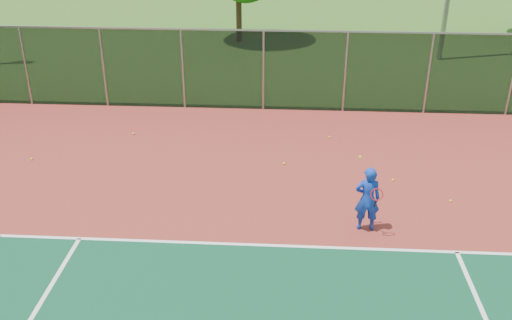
{
  "coord_description": "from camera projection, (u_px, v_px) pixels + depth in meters",
  "views": [
    {
      "loc": [
        -2.0,
        -8.26,
        7.84
      ],
      "look_at": [
        -2.83,
        5.0,
        1.3
      ],
      "focal_mm": 40.0,
      "sensor_mm": 36.0,
      "label": 1
    }
  ],
  "objects": [
    {
      "name": "court_apron",
      "position": [
        376.0,
        276.0,
        12.53
      ],
      "size": [
        30.0,
        20.0,
        0.02
      ],
      "primitive_type": "cube",
      "color": "maroon",
      "rests_on": "ground"
    },
    {
      "name": "fence_back",
      "position": [
        345.0,
        71.0,
        20.8
      ],
      "size": [
        30.0,
        0.06,
        3.03
      ],
      "color": "black",
      "rests_on": "court_apron"
    },
    {
      "name": "tennis_player",
      "position": [
        367.0,
        199.0,
        13.85
      ],
      "size": [
        0.62,
        0.62,
        1.97
      ],
      "color": "#1132A5",
      "rests_on": "court_apron"
    },
    {
      "name": "practice_ball_0",
      "position": [
        133.0,
        134.0,
        19.47
      ],
      "size": [
        0.07,
        0.07,
        0.07
      ],
      "primitive_type": "sphere",
      "color": "yellow",
      "rests_on": "court_apron"
    },
    {
      "name": "practice_ball_1",
      "position": [
        330.0,
        137.0,
        19.21
      ],
      "size": [
        0.07,
        0.07,
        0.07
      ],
      "primitive_type": "sphere",
      "color": "yellow",
      "rests_on": "court_apron"
    },
    {
      "name": "practice_ball_2",
      "position": [
        451.0,
        201.0,
        15.39
      ],
      "size": [
        0.07,
        0.07,
        0.07
      ],
      "primitive_type": "sphere",
      "color": "yellow",
      "rests_on": "court_apron"
    },
    {
      "name": "practice_ball_3",
      "position": [
        284.0,
        163.0,
        17.42
      ],
      "size": [
        0.07,
        0.07,
        0.07
      ],
      "primitive_type": "sphere",
      "color": "yellow",
      "rests_on": "court_apron"
    },
    {
      "name": "practice_ball_4",
      "position": [
        32.0,
        159.0,
        17.7
      ],
      "size": [
        0.07,
        0.07,
        0.07
      ],
      "primitive_type": "sphere",
      "color": "yellow",
      "rests_on": "court_apron"
    },
    {
      "name": "practice_ball_5",
      "position": [
        393.0,
        180.0,
        16.45
      ],
      "size": [
        0.07,
        0.07,
        0.07
      ],
      "primitive_type": "sphere",
      "color": "yellow",
      "rests_on": "court_apron"
    }
  ]
}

